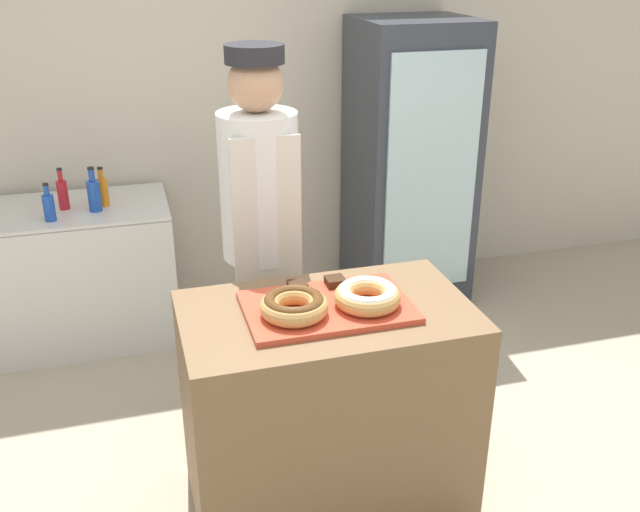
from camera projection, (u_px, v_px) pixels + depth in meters
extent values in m
plane|color=#B7A88E|center=(326.00, 498.00, 3.05)|extent=(14.00, 14.00, 0.00)
cube|color=beige|center=(229.00, 90.00, 4.38)|extent=(8.00, 0.06, 2.70)
cube|color=brown|center=(327.00, 410.00, 2.87)|extent=(1.11, 0.66, 0.91)
cube|color=#D84C33|center=(327.00, 307.00, 2.68)|extent=(0.62, 0.41, 0.02)
torus|color=tan|center=(294.00, 306.00, 2.58)|extent=(0.25, 0.25, 0.07)
torus|color=brown|center=(294.00, 302.00, 2.57)|extent=(0.22, 0.22, 0.05)
torus|color=tan|center=(367.00, 297.00, 2.65)|extent=(0.25, 0.25, 0.07)
torus|color=white|center=(367.00, 292.00, 2.64)|extent=(0.22, 0.22, 0.05)
cube|color=#382111|center=(298.00, 286.00, 2.78)|extent=(0.07, 0.07, 0.03)
cube|color=#382111|center=(335.00, 281.00, 2.82)|extent=(0.07, 0.07, 0.03)
cylinder|color=#4C4C51|center=(265.00, 337.00, 3.44)|extent=(0.25, 0.25, 0.87)
cylinder|color=white|center=(259.00, 186.00, 3.13)|extent=(0.35, 0.35, 0.65)
cube|color=silver|center=(270.00, 289.00, 3.16)|extent=(0.30, 0.02, 1.37)
sphere|color=tan|center=(255.00, 84.00, 2.95)|extent=(0.24, 0.24, 0.24)
cylinder|color=#232328|center=(254.00, 54.00, 2.90)|extent=(0.25, 0.25, 0.08)
cube|color=#333842|center=(409.00, 166.00, 4.48)|extent=(0.69, 0.67, 1.78)
cube|color=silver|center=(432.00, 176.00, 4.17)|extent=(0.56, 0.02, 1.43)
cube|color=silver|center=(83.00, 273.00, 4.17)|extent=(1.03, 0.65, 0.82)
cube|color=gray|center=(74.00, 210.00, 4.01)|extent=(1.03, 0.65, 0.01)
cylinder|color=#1E4CB2|center=(94.00, 196.00, 3.91)|extent=(0.07, 0.07, 0.17)
cylinder|color=#1E4CB2|center=(92.00, 175.00, 3.86)|extent=(0.03, 0.03, 0.07)
cylinder|color=black|center=(91.00, 168.00, 3.85)|extent=(0.04, 0.04, 0.01)
cylinder|color=orange|center=(103.00, 193.00, 3.99)|extent=(0.06, 0.06, 0.15)
cylinder|color=orange|center=(101.00, 174.00, 3.95)|extent=(0.03, 0.03, 0.06)
cylinder|color=black|center=(100.00, 168.00, 3.93)|extent=(0.03, 0.03, 0.01)
cylinder|color=red|center=(63.00, 195.00, 3.94)|extent=(0.06, 0.06, 0.16)
cylinder|color=red|center=(60.00, 176.00, 3.89)|extent=(0.03, 0.03, 0.06)
cylinder|color=black|center=(59.00, 169.00, 3.88)|extent=(0.03, 0.03, 0.01)
cylinder|color=#1E4CB2|center=(49.00, 208.00, 3.78)|extent=(0.06, 0.06, 0.14)
cylinder|color=#1E4CB2|center=(46.00, 190.00, 3.74)|extent=(0.03, 0.03, 0.05)
cylinder|color=black|center=(45.00, 184.00, 3.72)|extent=(0.03, 0.03, 0.01)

